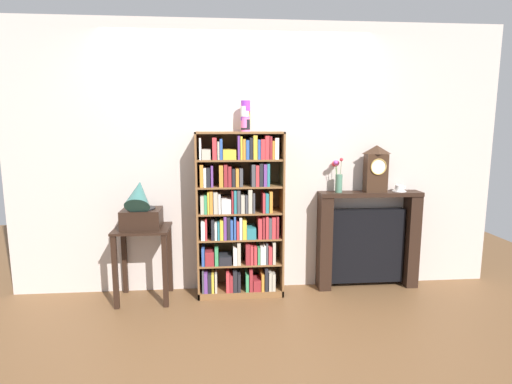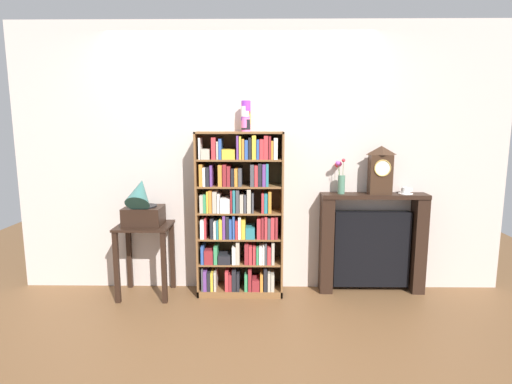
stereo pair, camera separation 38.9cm
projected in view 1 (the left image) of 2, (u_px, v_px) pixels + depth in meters
ground_plane at (241, 298)px, 3.95m from camera, size 7.79×6.40×0.02m
wall_back at (258, 159)px, 4.03m from camera, size 4.79×0.08×2.60m
bookshelf at (240, 217)px, 3.91m from camera, size 0.82×0.30×1.57m
cup_stack at (245, 116)px, 3.80m from camera, size 0.09×0.09×0.28m
side_table_left at (143, 248)px, 3.82m from camera, size 0.50×0.43×0.70m
gramophone at (141, 208)px, 3.72m from camera, size 0.35×0.41×0.51m
fireplace_mantel at (368, 240)px, 4.14m from camera, size 1.02×0.20×0.98m
mantel_clock at (376, 169)px, 4.01m from camera, size 0.21×0.14×0.46m
flower_vase at (338, 176)px, 3.99m from camera, size 0.10×0.16×0.34m
teacup_with_saucer at (399, 189)px, 4.06m from camera, size 0.14×0.14×0.06m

